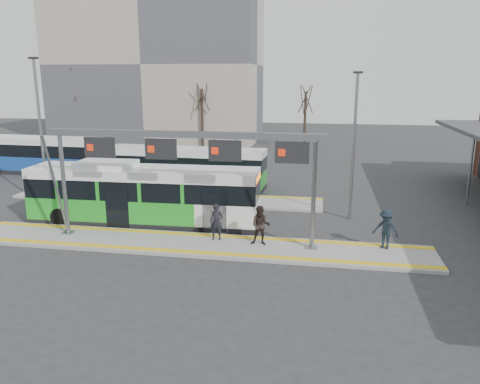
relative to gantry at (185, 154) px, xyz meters
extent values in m
plane|color=#2D2D30|center=(0.35, -0.25, -4.30)|extent=(120.00, 120.00, 0.00)
cube|color=gray|center=(0.35, -0.25, -4.22)|extent=(22.00, 3.00, 0.15)
cube|color=gray|center=(-3.65, 7.75, -4.22)|extent=(20.00, 3.00, 0.15)
cube|color=yellow|center=(0.35, 0.90, -4.14)|extent=(22.00, 0.35, 0.02)
cube|color=yellow|center=(0.35, -1.40, -4.14)|extent=(22.00, 0.35, 0.02)
cube|color=yellow|center=(-3.65, 8.90, -4.14)|extent=(20.00, 0.35, 0.02)
cylinder|color=slate|center=(-6.15, 0.05, -1.62)|extent=(0.20, 0.20, 5.05)
cube|color=slate|center=(-6.15, 0.05, -4.12)|extent=(0.50, 0.50, 0.06)
cylinder|color=slate|center=(-6.15, -0.65, -1.62)|extent=(0.12, 1.46, 4.90)
cylinder|color=slate|center=(5.85, 0.05, -1.62)|extent=(0.20, 0.20, 5.05)
cube|color=slate|center=(5.85, 0.05, -4.12)|extent=(0.50, 0.50, 0.06)
cylinder|color=slate|center=(5.85, -0.65, -1.62)|extent=(0.12, 1.46, 4.90)
cube|color=slate|center=(-0.15, 0.05, 0.90)|extent=(13.00, 0.25, 0.30)
cube|color=black|center=(-4.15, 0.05, 0.20)|extent=(1.50, 0.12, 0.95)
cube|color=red|center=(-4.60, -0.02, 0.20)|extent=(0.32, 0.02, 0.32)
cube|color=black|center=(-1.15, 0.05, 0.20)|extent=(1.50, 0.12, 0.95)
cube|color=red|center=(-1.60, -0.02, 0.20)|extent=(0.32, 0.02, 0.32)
cube|color=black|center=(1.85, 0.05, 0.20)|extent=(1.50, 0.12, 0.95)
cube|color=red|center=(1.40, -0.02, 0.20)|extent=(0.32, 0.02, 0.32)
cube|color=black|center=(4.85, 0.05, 0.20)|extent=(1.50, 0.12, 0.95)
cube|color=red|center=(4.40, -0.02, 0.20)|extent=(0.32, 0.02, 0.32)
cylinder|color=slate|center=(15.15, 9.75, -2.15)|extent=(0.14, 0.14, 4.30)
cube|color=#A89A8C|center=(-13.65, 35.75, 4.70)|extent=(24.00, 12.00, 18.00)
cube|color=black|center=(-3.11, 2.66, -4.12)|extent=(12.28, 2.90, 0.36)
cube|color=green|center=(-3.11, 2.66, -3.36)|extent=(12.28, 2.90, 1.17)
cube|color=black|center=(-3.11, 2.66, -2.26)|extent=(12.27, 2.82, 1.02)
cube|color=white|center=(-3.11, 2.66, -1.50)|extent=(12.28, 2.90, 0.51)
cube|color=orange|center=(2.99, 2.81, -1.60)|extent=(0.09, 1.82, 0.29)
cube|color=white|center=(-5.14, 2.61, -1.09)|extent=(3.10, 1.89, 0.31)
cylinder|color=black|center=(-7.35, 1.41, -3.79)|extent=(1.03, 0.33, 1.02)
cylinder|color=black|center=(-7.41, 3.70, -3.79)|extent=(1.03, 0.33, 1.02)
cylinder|color=black|center=(0.58, 1.60, -3.79)|extent=(1.03, 0.33, 1.02)
cylinder|color=black|center=(0.53, 3.90, -3.79)|extent=(1.03, 0.33, 1.02)
cube|color=black|center=(-3.31, 11.20, -4.14)|extent=(11.36, 2.80, 0.33)
cube|color=green|center=(-3.31, 11.20, -3.43)|extent=(11.36, 2.80, 1.08)
cube|color=black|center=(-3.31, 11.20, -2.42)|extent=(11.35, 2.73, 0.94)
cube|color=white|center=(-3.31, 11.20, -1.72)|extent=(11.36, 2.80, 0.47)
cylinder|color=black|center=(-7.29, 10.30, -3.83)|extent=(0.95, 0.32, 0.94)
cylinder|color=black|center=(-7.21, 12.39, -3.83)|extent=(0.95, 0.32, 0.94)
cylinder|color=black|center=(0.04, 10.03, -3.83)|extent=(0.95, 0.32, 0.94)
cylinder|color=black|center=(0.11, 12.13, -3.83)|extent=(0.95, 0.32, 0.94)
cube|color=black|center=(-17.04, 14.14, -4.13)|extent=(11.32, 2.88, 0.34)
cube|color=#184294|center=(-17.04, 14.14, -3.40)|extent=(11.32, 2.88, 1.12)
cube|color=black|center=(-17.04, 14.14, -2.35)|extent=(11.32, 2.81, 0.98)
cube|color=white|center=(-17.04, 14.14, -1.61)|extent=(11.32, 2.88, 0.49)
cylinder|color=black|center=(-20.93, 15.37, -3.81)|extent=(0.99, 0.33, 0.98)
cylinder|color=black|center=(-13.71, 12.93, -3.81)|extent=(0.99, 0.33, 0.98)
cylinder|color=black|center=(-13.63, 15.12, -3.81)|extent=(0.99, 0.33, 0.98)
imported|color=black|center=(1.34, 0.41, -3.28)|extent=(0.66, 0.46, 1.74)
imported|color=black|center=(3.50, 0.08, -3.23)|extent=(0.92, 0.72, 1.85)
imported|color=black|center=(9.12, 0.55, -3.24)|extent=(1.35, 1.08, 1.83)
cylinder|color=#382B21|center=(-6.72, 29.37, -1.08)|extent=(0.28, 0.28, 6.44)
cylinder|color=#382B21|center=(4.29, 30.28, -1.21)|extent=(0.28, 0.28, 6.18)
cylinder|color=#382B21|center=(-21.45, 30.47, -0.33)|extent=(0.28, 0.28, 7.93)
cylinder|color=slate|center=(-9.89, 4.35, 0.06)|extent=(0.16, 0.16, 8.73)
cube|color=black|center=(-9.89, 4.35, 4.43)|extent=(0.50, 0.25, 0.12)
cylinder|color=slate|center=(7.82, 5.36, -0.33)|extent=(0.16, 0.16, 7.94)
cube|color=black|center=(7.82, 5.36, 3.64)|extent=(0.50, 0.25, 0.12)
camera|label=1|loc=(6.07, -20.27, 3.46)|focal=35.00mm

